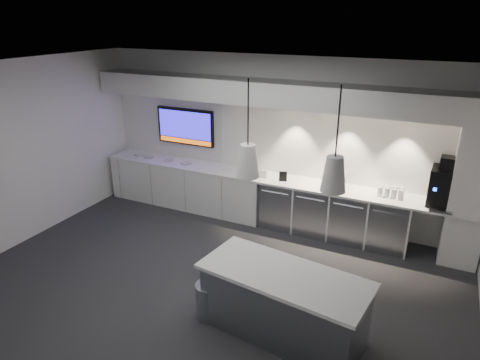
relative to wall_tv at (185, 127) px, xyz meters
The scene contains 27 objects.
floor 3.47m from the wall_tv, 52.18° to the right, with size 7.00×7.00×0.00m, color #2D2D2F.
ceiling 3.42m from the wall_tv, 52.18° to the right, with size 7.00×7.00×0.00m, color black.
wall_back 1.90m from the wall_tv, ahead, with size 7.00×7.00×0.00m, color white.
wall_front 5.30m from the wall_tv, 68.99° to the right, with size 7.00×7.00×0.00m, color white.
wall_left 2.92m from the wall_tv, 123.17° to the right, with size 7.00×7.00×0.00m, color white.
back_counter 2.04m from the wall_tv, ahead, with size 6.80×0.65×0.04m, color white.
left_base_cabinets 1.17m from the wall_tv, 61.19° to the right, with size 3.30×0.63×0.86m, color white.
fridge_unit_a 2.45m from the wall_tv, ahead, with size 0.60×0.61×0.85m, color #92969A.
fridge_unit_b 3.01m from the wall_tv, ahead, with size 0.60×0.61×0.85m, color #92969A.
fridge_unit_c 3.60m from the wall_tv, ahead, with size 0.60×0.61×0.85m, color #92969A.
fridge_unit_d 4.21m from the wall_tv, ahead, with size 0.60×0.61×0.85m, color #92969A.
backsplash 3.10m from the wall_tv, ahead, with size 4.60×0.03×1.30m, color white.
soffit 2.09m from the wall_tv, ahead, with size 6.90×0.60×0.40m, color white.
column 5.11m from the wall_tv, ahead, with size 0.55×0.55×2.60m, color white.
wall_tv is the anchor object (origin of this frame).
island 4.50m from the wall_tv, 43.10° to the right, with size 2.09×1.12×0.84m.
bin 4.03m from the wall_tv, 54.21° to the right, with size 0.34×0.34×0.48m, color #92969A.
coffee_machine 4.77m from the wall_tv, ahead, with size 0.44×0.61×0.77m.
sign_black 2.31m from the wall_tv, ahead, with size 0.14×0.02×0.18m, color black.
sign_white 1.93m from the wall_tv, 11.38° to the right, with size 0.18×0.02×0.14m, color white.
cup_cluster 4.05m from the wall_tv, ahead, with size 0.40×0.19×0.16m, color silver, non-canonical shape.
tray_a 1.21m from the wall_tv, 163.49° to the right, with size 0.16×0.16×0.03m, color #B1B1B1.
tray_b 1.02m from the wall_tv, 155.68° to the right, with size 0.16×0.16×0.03m, color #B1B1B1.
tray_c 0.75m from the wall_tv, 128.71° to the right, with size 0.16×0.16×0.03m, color #B1B1B1.
tray_d 0.74m from the wall_tv, 60.88° to the right, with size 0.16×0.16×0.03m, color #B1B1B1.
pendant_left 4.07m from the wall_tv, 47.70° to the right, with size 0.26×0.26×1.07m.
pendant_right 4.75m from the wall_tv, 39.17° to the right, with size 0.26×0.26×1.07m.
Camera 1 is at (2.63, -4.55, 3.65)m, focal length 32.00 mm.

